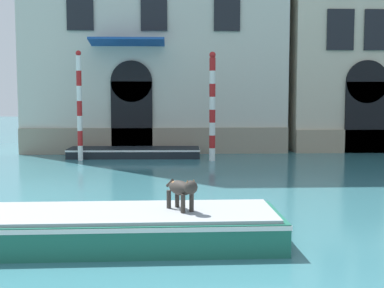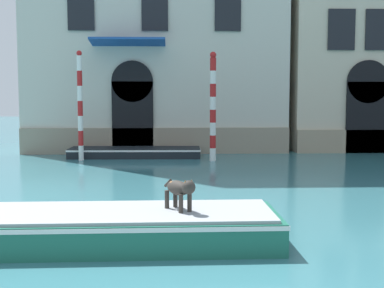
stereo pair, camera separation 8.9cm
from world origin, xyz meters
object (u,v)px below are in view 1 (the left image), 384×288
Objects in this scene: boat_foreground at (58,228)px; mooring_pole_3 at (212,106)px; dog_on_deck at (182,189)px; mooring_pole_0 at (79,106)px; boat_moored_near_palazzo at (134,152)px.

boat_foreground is 13.20m from mooring_pole_3.
boat_foreground is 10.01× the size of dog_on_deck.
mooring_pole_0 is (-1.64, 12.81, 1.99)m from boat_foreground.
boat_moored_near_palazzo is at bearing 157.28° from mooring_pole_3.
dog_on_deck is 0.18× the size of mooring_pole_0.
dog_on_deck is at bearing -97.40° from mooring_pole_3.
dog_on_deck is at bearing -0.88° from boat_foreground.
boat_foreground is 13.06m from mooring_pole_0.
mooring_pole_0 is 1.01× the size of mooring_pole_3.
mooring_pole_0 is 5.64m from mooring_pole_3.
boat_foreground reaches higher than boat_moored_near_palazzo.
boat_foreground is at bearing -122.38° from dog_on_deck.
boat_foreground is 1.87× the size of mooring_pole_3.
boat_foreground is 1.45× the size of boat_moored_near_palazzo.
boat_foreground is at bearing -107.78° from mooring_pole_3.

